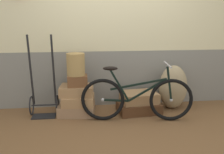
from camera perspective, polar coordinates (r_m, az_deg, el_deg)
name	(u,v)px	position (r m, az deg, el deg)	size (l,w,h in m)	color
ground	(120,123)	(3.77, 1.98, -10.72)	(8.80, 5.20, 0.06)	brown
station_building	(114,15)	(4.28, 0.55, 14.33)	(6.80, 0.74, 3.15)	gray
suitcase_0	(77,109)	(4.03, -8.22, -7.45)	(0.57, 0.42, 0.17)	#937051
suitcase_1	(78,100)	(3.96, -7.88, -5.40)	(0.49, 0.39, 0.15)	#9E754C
suitcase_2	(77,90)	(3.96, -8.24, -3.07)	(0.52, 0.39, 0.15)	#9E754C
suitcase_3	(77,81)	(3.88, -8.09, -0.87)	(0.31, 0.23, 0.18)	brown
suitcase_4	(139,107)	(4.10, 6.24, -7.02)	(0.68, 0.46, 0.17)	#4C2D19
suitcase_5	(139,97)	(4.07, 6.32, -4.71)	(0.58, 0.42, 0.17)	#9E754C
wicker_basket	(76,64)	(3.83, -8.46, 2.94)	(0.28, 0.28, 0.35)	#A8844C
luggage_trolley	(44,98)	(4.06, -15.63, -4.68)	(0.43, 0.38, 1.29)	black
burlap_sack	(173,87)	(4.30, 14.05, -2.29)	(0.48, 0.41, 0.75)	#9E8966
bicycle	(137,98)	(3.69, 5.75, -4.99)	(1.67, 0.46, 0.88)	black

